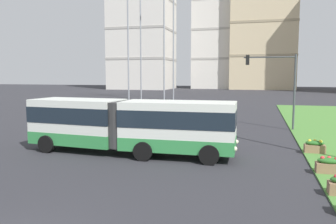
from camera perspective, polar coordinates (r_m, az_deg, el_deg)
The scene contains 9 objects.
articulated_bus at distance 19.02m, azimuth -6.53°, elevation -2.10°, with size 11.97×3.15×3.00m.
car_black_sedan at distance 29.81m, azimuth -8.82°, elevation -0.85°, with size 4.54×2.33×1.58m.
flower_planter_3 at distance 16.79m, azimuth 25.48°, elevation -8.07°, with size 1.10×0.56×0.74m.
flower_planter_4 at distance 20.73m, azimuth 23.46°, elevation -5.34°, with size 1.10×0.56×0.74m.
traffic_light_far_right at distance 28.40m, azimuth 17.94°, elevation 5.44°, with size 4.05×0.28×6.01m.
apartment_tower_west at distance 110.17m, azimuth -4.35°, elevation 15.62°, with size 18.17×16.59×44.68m.
apartment_tower_westcentre at distance 119.52m, azimuth 8.93°, elevation 17.33°, with size 16.49×20.04×54.96m.
apartment_tower_centre at distance 114.73m, azimuth 15.85°, elevation 16.10°, with size 19.39×19.48×48.90m.
transmission_pylon at distance 58.46m, azimuth -2.80°, elevation 17.45°, with size 9.00×6.24×28.70m.
Camera 1 is at (5.98, -6.37, 4.41)m, focal length 36.20 mm.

